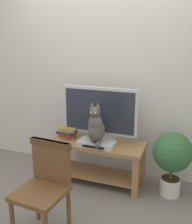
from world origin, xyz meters
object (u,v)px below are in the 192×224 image
Objects in this scene: cat at (96,127)px; wooden_chair at (45,182)px; media_box at (96,143)px; potted_plant at (172,156)px; book_stack at (67,132)px; tv at (100,113)px; tv_stand at (97,155)px.

cat is 0.94m from wooden_chair.
cat is (0.00, -0.01, 0.21)m from media_box.
media_box is at bearing -172.33° from potted_plant.
book_stack is 0.32× the size of potted_plant.
potted_plant is (0.88, -0.05, -0.39)m from tv.
wooden_chair reaches higher than potted_plant.
potted_plant reaches higher than book_stack.
cat is 0.48m from book_stack.
tv_stand is 1.23× the size of tv.
tv reaches higher than tv_stand.
cat is at bearing 80.27° from wooden_chair.
tv is 0.37m from media_box.
tv is 1.93× the size of cat.
tv_stand is 0.47m from book_stack.
tv is at bearing 96.91° from media_box.
tv_stand is 0.22m from media_box.
tv_stand is at bearing 82.52° from wooden_chair.
tv is at bearing 176.49° from potted_plant.
media_box is at bearing 80.49° from wooden_chair.
tv_stand is 0.88m from potted_plant.
book_stack is at bearing 165.41° from media_box.
tv reaches higher than wooden_chair.
cat is at bearing -171.38° from potted_plant.
tv_stand is 1.51× the size of potted_plant.
cat is 2.00× the size of book_stack.
wooden_chair is (-0.13, -1.00, 0.16)m from tv_stand.
book_stack is (-0.41, -0.06, -0.28)m from tv.
media_box is at bearing -14.59° from book_stack.
potted_plant is at bearing 7.67° from media_box.
tv_stand is at bearing 101.22° from cat.
potted_plant is (0.88, 0.02, 0.12)m from tv_stand.
cat is 0.64× the size of potted_plant.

